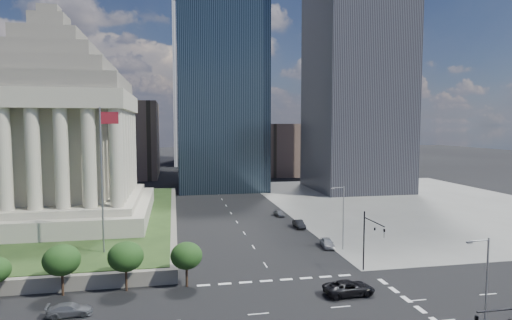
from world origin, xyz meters
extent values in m
plane|color=black|center=(0.00, 100.00, 0.00)|extent=(500.00, 500.00, 0.00)
cube|color=slate|center=(46.00, 60.00, 0.01)|extent=(68.00, 90.00, 0.03)
cylinder|color=slate|center=(-22.00, 24.00, 11.90)|extent=(0.24, 0.24, 20.00)
cube|color=maroon|center=(-20.80, 24.00, 20.40)|extent=(2.40, 0.05, 1.60)
cube|color=black|center=(2.00, 95.00, 30.00)|extent=(26.00, 26.00, 60.00)
cube|color=black|center=(42.00, 85.00, 50.00)|extent=(26.00, 28.00, 100.00)
cube|color=brown|center=(32.00, 130.00, 10.00)|extent=(20.00, 30.00, 20.00)
cube|color=brown|center=(-30.00, 130.00, 14.00)|extent=(24.00, 30.00, 28.00)
cylinder|color=black|center=(12.50, 15.50, 4.00)|extent=(0.18, 0.18, 8.00)
cylinder|color=black|center=(12.50, 12.75, 7.20)|extent=(0.14, 5.50, 0.14)
cube|color=black|center=(12.50, 10.00, 6.40)|extent=(0.30, 0.30, 1.10)
cylinder|color=slate|center=(13.50, -6.00, 5.00)|extent=(0.16, 0.16, 10.00)
cylinder|color=slate|center=(12.60, -6.00, 9.80)|extent=(1.80, 0.12, 0.12)
cube|color=slate|center=(11.70, -6.00, 9.70)|extent=(0.50, 0.22, 0.14)
cylinder|color=slate|center=(13.50, 25.00, 5.00)|extent=(0.16, 0.16, 10.00)
cylinder|color=slate|center=(12.60, 25.00, 9.80)|extent=(1.80, 0.12, 0.12)
cube|color=slate|center=(11.70, 25.00, 9.70)|extent=(0.50, 0.22, 0.14)
imported|color=black|center=(7.19, 7.88, 0.82)|extent=(6.01, 2.96, 1.64)
imported|color=#53565A|center=(-22.98, 8.25, 0.65)|extent=(4.60, 2.12, 1.30)
imported|color=#95979D|center=(11.50, 26.55, 0.75)|extent=(2.31, 4.58, 1.49)
imported|color=black|center=(10.84, 39.93, 0.72)|extent=(1.53, 4.38, 1.44)
imported|color=slate|center=(9.70, 50.75, 0.66)|extent=(4.03, 1.99, 1.32)
camera|label=1|loc=(-12.35, -36.78, 19.38)|focal=30.00mm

